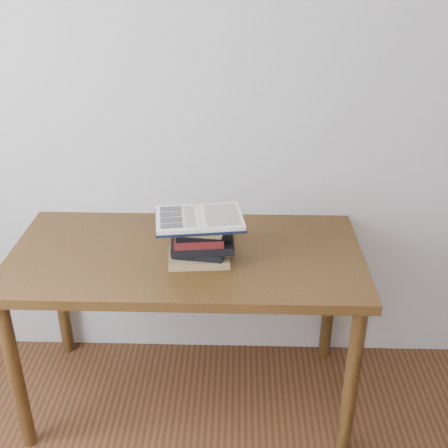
{
  "coord_description": "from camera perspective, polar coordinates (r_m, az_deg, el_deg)",
  "views": [
    {
      "loc": [
        0.32,
        -0.68,
        2.0
      ],
      "look_at": [
        0.26,
        1.26,
        1.0
      ],
      "focal_mm": 45.0,
      "sensor_mm": 36.0,
      "label": 1
    }
  ],
  "objects": [
    {
      "name": "book_stack",
      "position": [
        2.28,
        -2.44,
        -1.8
      ],
      "size": [
        0.28,
        0.19,
        0.18
      ],
      "color": "#99774F",
      "rests_on": "desk"
    },
    {
      "name": "desk",
      "position": [
        2.44,
        -3.82,
        -4.79
      ],
      "size": [
        1.5,
        0.75,
        0.8
      ],
      "color": "#4E3013",
      "rests_on": "ground"
    },
    {
      "name": "open_book",
      "position": [
        2.23,
        -2.52,
        0.54
      ],
      "size": [
        0.38,
        0.29,
        0.03
      ],
      "rotation": [
        0.0,
        0.0,
        0.14
      ],
      "color": "black",
      "rests_on": "book_stack"
    }
  ]
}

